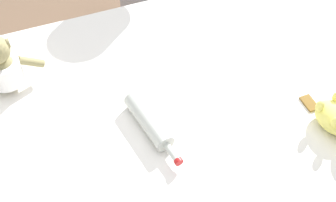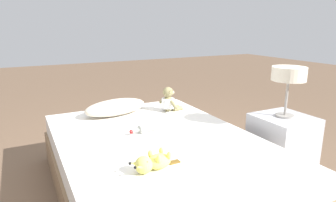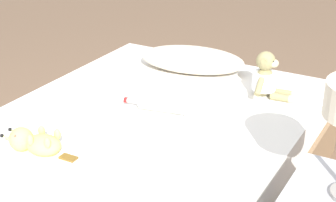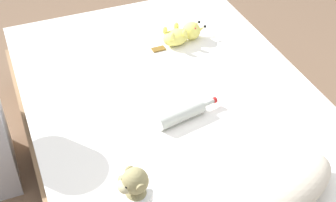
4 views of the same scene
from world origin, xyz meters
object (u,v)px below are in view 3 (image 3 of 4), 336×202
at_px(plush_monkey, 267,78).
at_px(glass_bottle, 161,105).
at_px(bed, 140,165).
at_px(pillow, 192,60).
at_px(plush_yellow_creature, 34,142).

relative_size(plush_monkey, glass_bottle, 0.92).
distance_m(bed, pillow, 0.76).
xyz_separation_m(plush_monkey, glass_bottle, (-0.37, -0.42, -0.06)).
distance_m(pillow, plush_monkey, 0.50).
relative_size(bed, glass_bottle, 6.22).
bearing_deg(pillow, glass_bottle, -78.11).
height_order(bed, glass_bottle, glass_bottle).
distance_m(plush_monkey, plush_yellow_creature, 1.18).
bearing_deg(glass_bottle, plush_monkey, 48.57).
xyz_separation_m(bed, glass_bottle, (0.02, 0.16, 0.25)).
height_order(pillow, glass_bottle, pillow).
height_order(pillow, plush_yellow_creature, pillow).
bearing_deg(plush_yellow_creature, glass_bottle, 66.73).
distance_m(pillow, glass_bottle, 0.55).
distance_m(bed, plush_monkey, 0.76).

